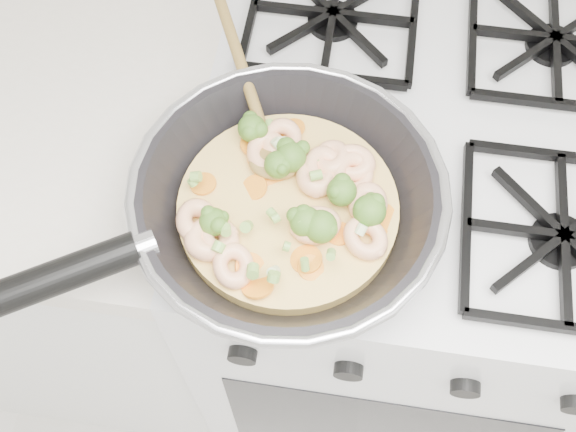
# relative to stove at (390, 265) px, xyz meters

# --- Properties ---
(stove) EXTENTS (0.60, 0.60, 0.92)m
(stove) POSITION_rel_stove_xyz_m (0.00, 0.00, 0.00)
(stove) COLOR white
(stove) RESTS_ON ground
(skillet) EXTENTS (0.47, 0.50, 0.10)m
(skillet) POSITION_rel_stove_xyz_m (-0.17, -0.18, 0.50)
(skillet) COLOR black
(skillet) RESTS_ON stove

